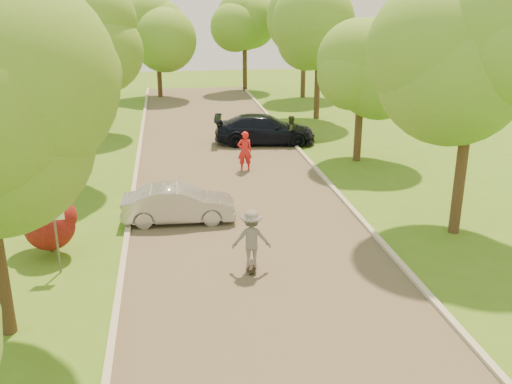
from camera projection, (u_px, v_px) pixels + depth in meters
ground at (286, 331)px, 13.55m from camera, size 100.00×100.00×0.00m
road at (242, 212)px, 21.01m from camera, size 8.00×60.00×0.01m
curb_left at (130, 216)px, 20.40m from camera, size 0.18×60.00×0.12m
curb_right at (348, 204)px, 21.59m from camera, size 0.18×60.00×0.12m
street_sign at (55, 222)px, 15.92m from camera, size 0.55×0.06×2.17m
red_shrub at (48, 219)px, 17.40m from camera, size 1.70×1.70×1.95m
tree_l_midb at (55, 76)px, 22.25m from camera, size 4.30×4.20×6.62m
tree_l_far at (93, 35)px, 31.36m from camera, size 4.92×4.80×7.79m
tree_r_mida at (480, 65)px, 17.43m from camera, size 5.13×5.00×7.95m
tree_r_midb at (367, 57)px, 25.99m from camera, size 4.51×4.40×7.01m
tree_r_far at (323, 25)px, 35.11m from camera, size 5.33×5.20×8.34m
tree_bg_a at (70, 30)px, 38.53m from camera, size 5.12×5.00×7.72m
tree_bg_b at (307, 24)px, 42.82m from camera, size 5.12×5.00×7.95m
tree_bg_c at (160, 31)px, 43.24m from camera, size 4.92×4.80×7.33m
tree_bg_d at (247, 25)px, 46.04m from camera, size 5.12×5.00×7.72m
silver_sedan at (179, 204)px, 19.92m from camera, size 3.98×1.54×1.29m
dark_sedan at (265, 129)px, 30.44m from camera, size 5.58×2.81×1.55m
longboard at (252, 266)px, 16.57m from camera, size 0.34×0.91×0.10m
skateboarder at (251, 239)px, 16.28m from camera, size 1.18×0.76×1.73m
person_striped at (245, 151)px, 25.69m from camera, size 0.68×0.47×1.82m
person_olive at (290, 131)px, 29.84m from camera, size 0.99×0.90×1.64m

